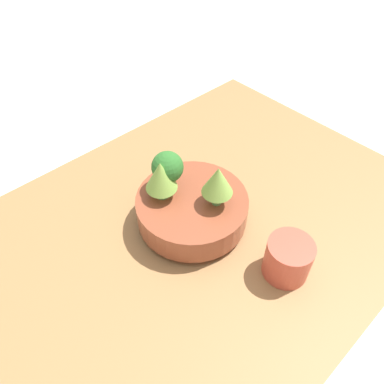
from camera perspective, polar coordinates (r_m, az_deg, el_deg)
ground_plane at (r=0.86m, az=1.98°, el=-5.51°), size 6.00×6.00×0.00m
table at (r=0.85m, az=2.01°, el=-4.75°), size 0.98×0.75×0.04m
bowl at (r=0.79m, az=0.00°, el=-2.57°), size 0.23×0.23×0.07m
romanesco_piece_near at (r=0.72m, az=3.92°, el=1.63°), size 0.06×0.06×0.10m
romanesco_piece_far at (r=0.74m, az=-4.77°, el=2.35°), size 0.07×0.07×0.09m
broccoli_floret_back at (r=0.76m, az=-3.75°, el=3.69°), size 0.07×0.07×0.09m
cup at (r=0.74m, az=14.40°, el=-9.82°), size 0.09×0.09×0.08m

